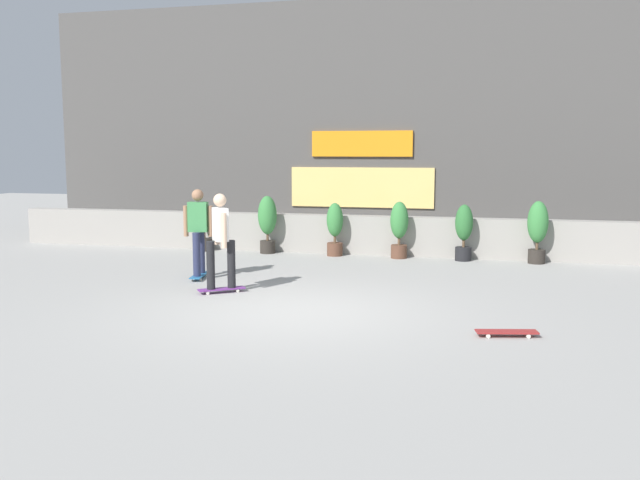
% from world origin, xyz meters
% --- Properties ---
extents(ground_plane, '(48.00, 48.00, 0.00)m').
position_xyz_m(ground_plane, '(0.00, 0.00, 0.00)').
color(ground_plane, '#9E9B96').
extents(planter_wall, '(18.00, 0.40, 0.90)m').
position_xyz_m(planter_wall, '(0.00, 6.00, 0.45)').
color(planter_wall, gray).
rests_on(planter_wall, ground).
extents(building_backdrop, '(20.00, 2.08, 6.50)m').
position_xyz_m(building_backdrop, '(-0.00, 10.00, 3.25)').
color(building_backdrop, '#4C4947').
rests_on(building_backdrop, ground).
extents(potted_plant_0, '(0.37, 0.37, 1.20)m').
position_xyz_m(potted_plant_0, '(-3.91, 5.55, 0.64)').
color(potted_plant_0, '#2D2823').
rests_on(potted_plant_0, ground).
extents(potted_plant_1, '(0.44, 0.44, 1.36)m').
position_xyz_m(potted_plant_1, '(-2.30, 5.55, 0.77)').
color(potted_plant_1, '#2D2823').
rests_on(potted_plant_1, ground).
extents(potted_plant_2, '(0.38, 0.38, 1.22)m').
position_xyz_m(potted_plant_2, '(-0.67, 5.55, 0.66)').
color(potted_plant_2, brown).
rests_on(potted_plant_2, ground).
extents(potted_plant_3, '(0.41, 0.41, 1.28)m').
position_xyz_m(potted_plant_3, '(0.82, 5.55, 0.71)').
color(potted_plant_3, brown).
rests_on(potted_plant_3, ground).
extents(potted_plant_4, '(0.39, 0.39, 1.24)m').
position_xyz_m(potted_plant_4, '(2.24, 5.55, 0.67)').
color(potted_plant_4, black).
rests_on(potted_plant_4, ground).
extents(potted_plant_5, '(0.44, 0.44, 1.34)m').
position_xyz_m(potted_plant_5, '(3.79, 5.55, 0.76)').
color(potted_plant_5, '#2D2823').
rests_on(potted_plant_5, ground).
extents(skater_far_right, '(0.76, 0.64, 1.70)m').
position_xyz_m(skater_far_right, '(-1.62, 1.02, 0.94)').
color(skater_far_right, '#72338C').
rests_on(skater_far_right, ground).
extents(skater_foreground, '(0.55, 0.82, 1.70)m').
position_xyz_m(skater_foreground, '(-2.53, 2.15, 0.94)').
color(skater_foreground, '#266699').
rests_on(skater_foreground, ground).
extents(skateboard_near_camera, '(0.82, 0.38, 0.08)m').
position_xyz_m(skateboard_near_camera, '(3.07, -0.68, 0.06)').
color(skateboard_near_camera, maroon).
rests_on(skateboard_near_camera, ground).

